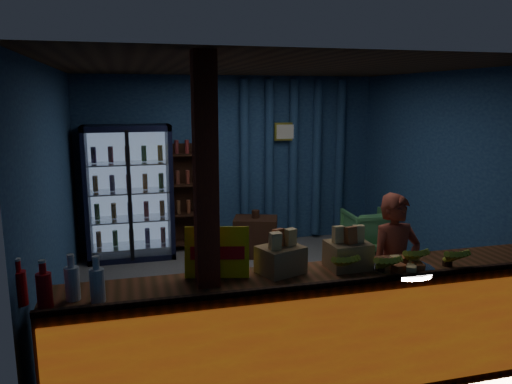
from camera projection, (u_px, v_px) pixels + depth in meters
ground at (271, 294)px, 5.87m from camera, size 4.60×4.60×0.00m
room_walls at (272, 162)px, 5.57m from camera, size 4.60×4.60×4.60m
counter at (340, 328)px, 3.97m from camera, size 4.40×0.57×0.99m
support_post at (207, 238)px, 3.56m from camera, size 0.16×0.16×2.60m
beverage_cooler at (129, 193)px, 7.12m from camera, size 1.20×0.62×1.90m
bottle_shelf at (188, 197)px, 7.50m from camera, size 0.50×0.28×1.60m
curtain_folds at (293, 160)px, 7.91m from camera, size 1.74×0.14×2.50m
framed_picture at (286, 132)px, 7.74m from camera, size 0.36×0.04×0.28m
shopkeeper at (394, 270)px, 4.59m from camera, size 0.56×0.40×1.44m
green_chair at (368, 230)px, 7.50m from camera, size 0.70×0.71×0.61m
side_table at (256, 236)px, 7.26m from camera, size 0.73×0.62×0.67m
yellow_sign at (217, 252)px, 3.74m from camera, size 0.49×0.21×0.38m
soda_bottles at (59, 285)px, 3.27m from camera, size 0.59×0.18×0.32m
snack_box_left at (281, 257)px, 3.84m from camera, size 0.39×0.36×0.34m
snack_box_centre at (348, 253)px, 3.95m from camera, size 0.33×0.28×0.34m
pastry_tray at (403, 267)px, 3.91m from camera, size 0.48×0.48×0.08m
banana_bunches at (398, 259)px, 3.89m from camera, size 1.16×0.32×0.19m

